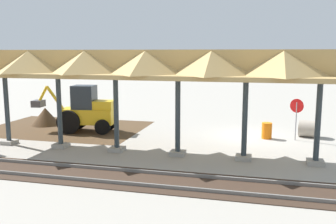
# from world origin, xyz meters

# --- Properties ---
(ground_plane) EXTENTS (120.00, 120.00, 0.00)m
(ground_plane) POSITION_xyz_m (0.00, 0.00, 0.00)
(ground_plane) COLOR #9E998E
(dirt_work_zone) EXTENTS (9.72, 7.00, 0.01)m
(dirt_work_zone) POSITION_xyz_m (11.50, 0.38, 0.00)
(dirt_work_zone) COLOR #4C3823
(dirt_work_zone) RESTS_ON ground
(platform_canopy) EXTENTS (16.39, 3.20, 4.90)m
(platform_canopy) POSITION_xyz_m (4.75, 4.85, 4.16)
(platform_canopy) COLOR #9E998E
(platform_canopy) RESTS_ON ground
(rail_tracks) EXTENTS (60.00, 2.58, 0.15)m
(rail_tracks) POSITION_xyz_m (0.00, 8.52, 0.03)
(rail_tracks) COLOR slate
(rail_tracks) RESTS_ON ground
(stop_sign) EXTENTS (0.69, 0.38, 2.29)m
(stop_sign) POSITION_xyz_m (-2.38, 0.29, 1.65)
(stop_sign) COLOR gray
(stop_sign) RESTS_ON ground
(backhoe) EXTENTS (5.12, 2.05, 2.82)m
(backhoe) POSITION_xyz_m (9.78, 1.03, 1.27)
(backhoe) COLOR yellow
(backhoe) RESTS_ON ground
(dirt_mound) EXTENTS (3.80, 3.80, 2.32)m
(dirt_mound) POSITION_xyz_m (13.36, -0.26, 0.00)
(dirt_mound) COLOR #4C3823
(dirt_mound) RESTS_ON ground
(concrete_pipe) EXTENTS (1.21, 1.15, 0.95)m
(concrete_pipe) POSITION_xyz_m (-3.17, -0.72, 0.48)
(concrete_pipe) COLOR #9E9384
(concrete_pipe) RESTS_ON ground
(traffic_barrel) EXTENTS (0.56, 0.56, 0.90)m
(traffic_barrel) POSITION_xyz_m (-0.86, 0.27, 0.45)
(traffic_barrel) COLOR orange
(traffic_barrel) RESTS_ON ground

